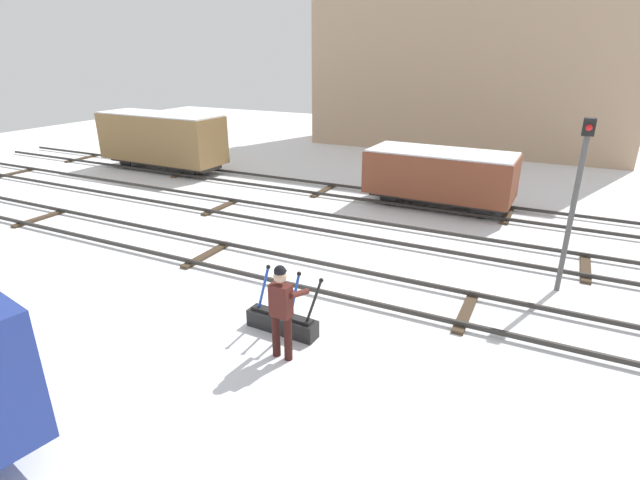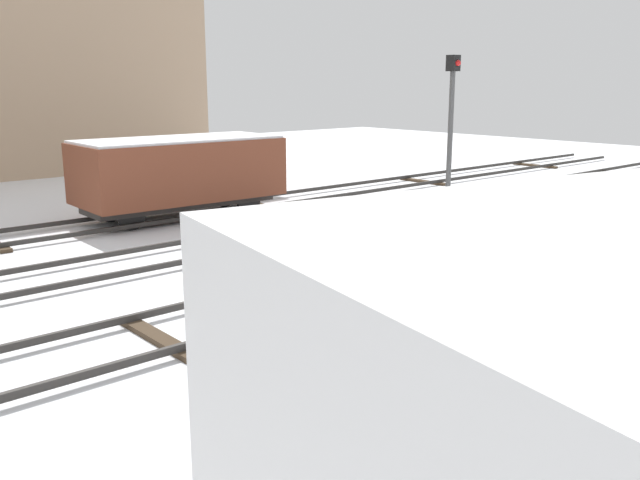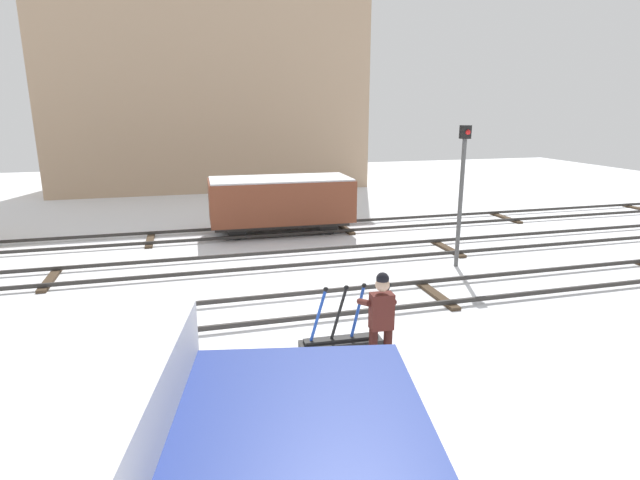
% 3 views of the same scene
% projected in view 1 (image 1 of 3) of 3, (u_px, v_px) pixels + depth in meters
% --- Properties ---
extents(ground_plane, '(60.00, 60.00, 0.00)m').
position_uv_depth(ground_plane, '(321.00, 281.00, 11.99)').
color(ground_plane, white).
extents(track_main_line, '(44.00, 1.94, 0.18)m').
position_uv_depth(track_main_line, '(321.00, 277.00, 11.96)').
color(track_main_line, '#2D2B28').
rests_on(track_main_line, ground_plane).
extents(track_siding_near, '(44.00, 1.94, 0.18)m').
position_uv_depth(track_siding_near, '(374.00, 230.00, 15.03)').
color(track_siding_near, '#2D2B28').
rests_on(track_siding_near, ground_plane).
extents(track_siding_far, '(44.00, 1.94, 0.18)m').
position_uv_depth(track_siding_far, '(408.00, 200.00, 18.07)').
color(track_siding_far, '#2D2B28').
rests_on(track_siding_far, ground_plane).
extents(switch_lever_frame, '(1.71, 0.42, 1.43)m').
position_uv_depth(switch_lever_frame, '(283.00, 321.00, 9.76)').
color(switch_lever_frame, black).
rests_on(switch_lever_frame, ground_plane).
extents(rail_worker, '(0.55, 0.71, 1.87)m').
position_uv_depth(rail_worker, '(282.00, 306.00, 8.66)').
color(rail_worker, '#351511').
rests_on(rail_worker, ground_plane).
extents(signal_post, '(0.24, 0.32, 4.01)m').
position_uv_depth(signal_post, '(576.00, 191.00, 10.65)').
color(signal_post, '#4C4C4C').
rests_on(signal_post, ground_plane).
extents(apartment_building, '(17.44, 6.10, 12.73)m').
position_uv_depth(apartment_building, '(475.00, 30.00, 26.61)').
color(apartment_building, tan).
rests_on(apartment_building, ground_plane).
extents(freight_car_back_track, '(5.14, 2.38, 2.04)m').
position_uv_depth(freight_car_back_track, '(440.00, 175.00, 17.23)').
color(freight_car_back_track, '#2D2B28').
rests_on(freight_car_back_track, ground_plane).
extents(freight_car_mid_siding, '(6.22, 2.17, 2.64)m').
position_uv_depth(freight_car_mid_siding, '(162.00, 139.00, 22.50)').
color(freight_car_mid_siding, '#2D2B28').
rests_on(freight_car_mid_siding, ground_plane).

